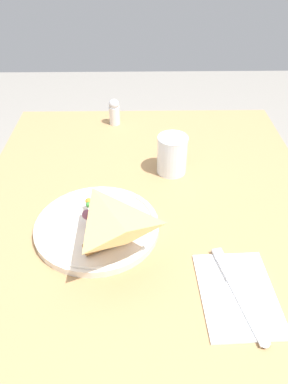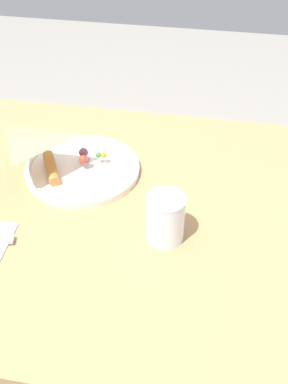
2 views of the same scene
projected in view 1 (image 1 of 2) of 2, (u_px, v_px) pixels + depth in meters
The scene contains 6 objects.
dining_table at pixel (149, 264), 0.86m from camera, with size 1.13×0.80×0.76m.
plate_pizza at pixel (97, 224), 0.78m from camera, with size 0.26×0.26×0.05m.
milk_glass at pixel (172, 156), 0.93m from camera, with size 0.08×0.08×0.10m.
napkin_folded at pixel (238, 294), 0.66m from camera, with size 0.19×0.14×0.00m.
butter_knife at pixel (235, 287), 0.66m from camera, with size 0.21×0.06×0.01m.
salt_shaker at pixel (114, 112), 1.14m from camera, with size 0.03×0.03×0.08m.
Camera 1 is at (0.57, -0.02, 1.31)m, focal length 35.00 mm.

